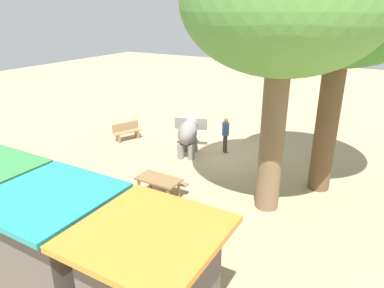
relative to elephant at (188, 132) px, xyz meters
The scene contains 8 objects.
ground_plane 1.68m from the elephant, 147.92° to the right, with size 60.00×60.00×0.00m, color tan.
elephant is the anchor object (origin of this frame).
person_handler 1.67m from the elephant, 146.13° to the right, with size 0.37×0.41×1.62m.
shade_tree_main 7.85m from the elephant, behind, with size 5.61×5.15×8.33m.
shade_tree_secondary 7.49m from the elephant, 149.56° to the left, with size 5.81×5.32×8.40m.
wooden_bench 3.58m from the elephant, ahead, with size 0.91×1.45×0.88m.
picnic_table_near 4.28m from the elephant, 106.77° to the left, with size 1.53×1.51×0.78m.
market_stall_teal 8.79m from the elephant, 101.04° to the left, with size 2.50×2.50×2.52m.
Camera 1 is at (-6.37, 13.44, 6.11)m, focal length 32.79 mm.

